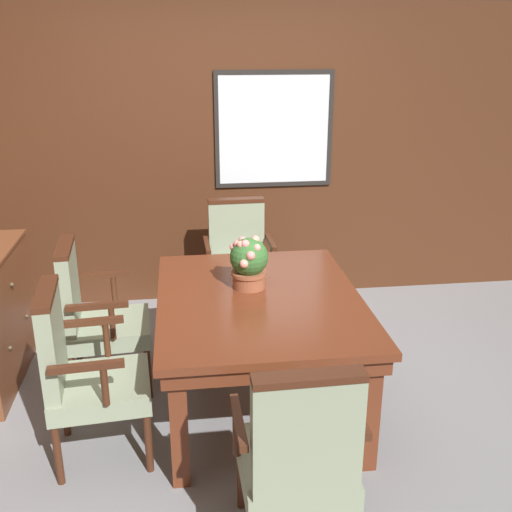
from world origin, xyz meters
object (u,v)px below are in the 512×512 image
chair_head_near (299,455)px  chair_left_near (83,370)px  chair_head_far (239,261)px  potted_plant (249,262)px  dining_table (259,311)px  chair_left_far (94,313)px

chair_head_near → chair_left_near: same height
chair_head_far → potted_plant: bearing=-93.3°
dining_table → chair_left_far: (-1.01, 0.33, -0.11)m
chair_left_far → chair_head_near: size_ratio=1.00×
dining_table → potted_plant: 0.30m
chair_left_far → chair_head_near: same height
dining_table → chair_head_far: 1.16m
chair_left_far → chair_head_far: (1.00, 0.82, 0.00)m
chair_left_far → chair_head_far: 1.30m
chair_head_near → potted_plant: size_ratio=3.09×
dining_table → chair_left_near: bearing=-159.5°
potted_plant → chair_head_near: bearing=-87.7°
dining_table → potted_plant: size_ratio=4.73×
chair_left_near → chair_head_far: (0.98, 1.52, 0.00)m
chair_left_near → chair_head_far: same height
chair_left_far → chair_left_near: same height
dining_table → potted_plant: (-0.04, 0.15, 0.26)m
chair_left_near → potted_plant: size_ratio=3.09×
dining_table → chair_head_near: size_ratio=1.53×
chair_head_far → potted_plant: potted_plant is taller
chair_head_near → potted_plant: bearing=-88.8°
chair_left_far → chair_left_near: 0.70m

